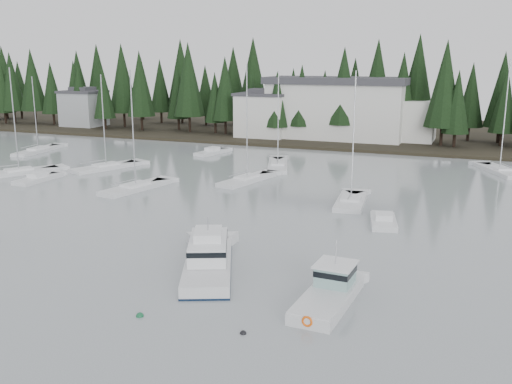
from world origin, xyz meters
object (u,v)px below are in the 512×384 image
sailboat_0 (106,168)px  sailboat_1 (38,151)px  sailboat_6 (278,166)px  lobster_boat_teal (329,295)px  sailboat_8 (136,189)px  house_west (263,114)px  sailboat_9 (247,181)px  sailboat_4 (19,173)px  sailboat_3 (499,172)px  runabout_3 (212,153)px  harbor_inn (348,109)px  cabin_cruiser_center (208,261)px  runabout_1 (383,223)px  sailboat_7 (351,203)px  house_far_west (84,108)px  runabout_0 (38,180)px

sailboat_0 → sailboat_1: bearing=87.7°
sailboat_0 → sailboat_6: size_ratio=0.97×
lobster_boat_teal → sailboat_1: size_ratio=0.61×
sailboat_0 → sailboat_8: 14.22m
house_west → sailboat_9: bearing=-71.8°
house_west → sailboat_4: size_ratio=0.68×
sailboat_8 → sailboat_1: bearing=70.8°
sailboat_0 → sailboat_9: sailboat_9 is taller
sailboat_3 → runabout_3: sailboat_3 is taller
sailboat_1 → lobster_boat_teal: bearing=-132.9°
runabout_3 → sailboat_8: bearing=-162.4°
harbor_inn → cabin_cruiser_center: harbor_inn is taller
cabin_cruiser_center → runabout_1: size_ratio=1.97×
sailboat_0 → sailboat_7: bearing=-80.0°
harbor_inn → sailboat_3: size_ratio=1.96×
house_far_west → runabout_3: bearing=-26.9°
lobster_boat_teal → sailboat_0: 50.06m
house_far_west → cabin_cruiser_center: bearing=-46.6°
sailboat_3 → sailboat_4: sailboat_3 is taller
sailboat_0 → house_west: bearing=6.2°
house_far_west → sailboat_0: (32.84, -37.36, -4.34)m
sailboat_6 → runabout_1: sailboat_6 is taller
sailboat_4 → sailboat_7: size_ratio=1.01×
sailboat_0 → sailboat_7: 35.67m
house_far_west → runabout_0: bearing=-57.6°
sailboat_0 → sailboat_1: sailboat_0 is taller
house_far_west → runabout_3: (40.59, -20.56, -4.27)m
house_far_west → harbor_inn: bearing=1.3°
runabout_1 → runabout_0: bearing=73.0°
house_far_west → sailboat_7: (67.89, -43.99, -4.32)m
lobster_boat_teal → sailboat_8: size_ratio=0.54×
cabin_cruiser_center → runabout_3: bearing=2.1°
sailboat_9 → sailboat_6: bearing=11.5°
harbor_inn → sailboat_9: size_ratio=2.04×
sailboat_9 → sailboat_4: bearing=115.6°
sailboat_7 → sailboat_4: bearing=84.3°
house_far_west → sailboat_0: bearing=-48.7°
sailboat_4 → sailboat_9: 29.96m
sailboat_6 → runabout_3: bearing=44.2°
house_west → runabout_1: size_ratio=1.76×
sailboat_7 → sailboat_9: size_ratio=0.97×
lobster_boat_teal → runabout_3: bearing=36.0°
sailboat_1 → sailboat_3: bearing=-91.4°
cabin_cruiser_center → lobster_boat_teal: 9.55m
cabin_cruiser_center → sailboat_9: size_ratio=0.74×
sailboat_4 → runabout_1: sailboat_4 is taller
sailboat_3 → runabout_0: 58.90m
cabin_cruiser_center → runabout_3: (-22.12, 45.82, -0.53)m
sailboat_8 → sailboat_9: sailboat_9 is taller
house_west → lobster_boat_teal: bearing=-65.7°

